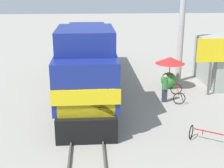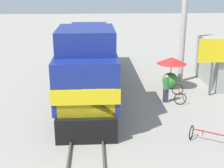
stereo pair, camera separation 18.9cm
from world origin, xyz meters
name	(u,v)px [view 1 (the left image)]	position (x,y,z in m)	size (l,w,h in m)	color
ground_plane	(87,102)	(0.00, 0.00, 0.00)	(120.00, 120.00, 0.00)	gray
rail_near	(76,101)	(-0.72, 0.00, 0.07)	(0.08, 28.88, 0.15)	#4C4742
rail_far	(99,100)	(0.72, 0.00, 0.07)	(0.08, 28.88, 0.15)	#4C4742
locomotive	(87,61)	(0.00, 2.22, 2.02)	(3.09, 16.36, 4.80)	black
utility_pole	(183,0)	(6.75, 3.84, 5.83)	(1.80, 0.41, 11.55)	#B2B2AD
vendor_umbrella	(170,60)	(5.64, 2.25, 1.98)	(2.01, 2.01, 2.21)	#4C4C4C
billboard_sign	(212,54)	(7.86, 0.68, 2.73)	(1.94, 0.12, 3.70)	#595959
shrub_cluster	(169,80)	(5.64, 2.33, 0.54)	(1.09, 1.09, 1.09)	#388C38
person_bystander	(165,87)	(4.72, -0.37, 0.94)	(0.34, 0.34, 1.73)	#2D3347
bicycle	(178,93)	(5.65, 0.02, 0.38)	(1.02, 1.92, 0.74)	black
bicycle_spare	(209,136)	(5.53, -5.62, 0.35)	(1.76, 1.46, 0.67)	black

